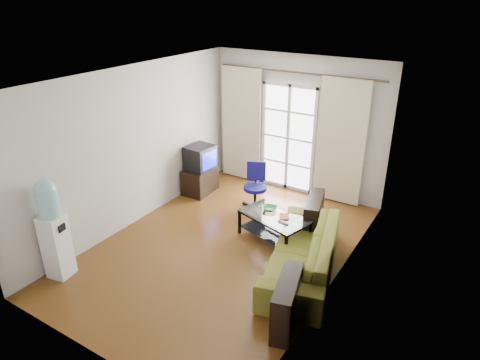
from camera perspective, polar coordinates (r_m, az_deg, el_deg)
name	(u,v)px	position (r m, az deg, el deg)	size (l,w,h in m)	color
floor	(224,247)	(6.96, -2.12, -8.86)	(5.20, 5.20, 0.00)	brown
ceiling	(221,77)	(5.93, -2.53, 13.56)	(5.20, 5.20, 0.00)	white
wall_back	(297,125)	(8.47, 7.61, 7.26)	(3.60, 0.02, 2.70)	beige
wall_front	(79,255)	(4.65, -20.67, -9.29)	(3.60, 0.02, 2.70)	beige
wall_left	(134,147)	(7.41, -13.97, 4.25)	(0.02, 5.20, 2.70)	beige
wall_right	(340,198)	(5.60, 13.19, -2.36)	(0.02, 5.20, 2.70)	beige
french_door	(288,138)	(8.56, 6.44, 5.58)	(1.16, 0.06, 2.15)	white
curtain_rod	(298,72)	(8.14, 7.71, 14.03)	(0.04, 0.04, 3.30)	#4C3F2D
curtain_left	(241,125)	(8.95, 0.19, 7.39)	(0.90, 0.07, 2.35)	beige
curtain_right	(341,143)	(8.09, 13.33, 4.86)	(0.90, 0.07, 2.35)	beige
radiator	(330,184)	(8.47, 11.86, -0.46)	(0.64, 0.12, 0.64)	gray
sofa	(302,252)	(6.30, 8.31, -9.45)	(1.41, 2.39, 0.65)	brown
coffee_table	(274,224)	(7.01, 4.56, -5.88)	(1.24, 0.91, 0.45)	silver
bowl	(270,208)	(7.08, 3.98, -3.79)	(0.28, 0.28, 0.06)	#328B4F
book	(279,216)	(6.89, 5.28, -4.85)	(0.23, 0.25, 0.02)	maroon
remote	(283,223)	(6.72, 5.74, -5.67)	(0.18, 0.05, 0.02)	black
tv_stand	(200,180)	(8.65, -5.34, 0.00)	(0.47, 0.70, 0.52)	black
crt_tv	(199,157)	(8.46, -5.45, 3.05)	(0.55, 0.55, 0.47)	black
task_chair	(255,196)	(7.97, 2.04, -2.12)	(0.80, 0.80, 0.88)	black
water_cooler	(53,228)	(6.46, -23.69, -5.82)	(0.36, 0.36, 1.50)	white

